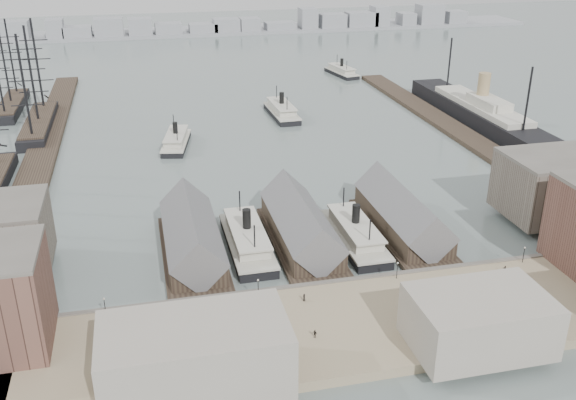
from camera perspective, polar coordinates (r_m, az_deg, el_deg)
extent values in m
plane|color=slate|center=(141.66, 2.83, -6.98)|extent=(900.00, 900.00, 0.00)
cube|color=gray|center=(125.11, 5.41, -11.11)|extent=(180.00, 30.00, 2.00)
cube|color=#59544C|center=(136.81, 3.44, -7.64)|extent=(180.00, 1.20, 2.30)
cube|color=#2D231C|center=(230.64, -20.97, 4.04)|extent=(10.00, 220.00, 1.60)
cube|color=#2D231C|center=(246.20, 14.67, 6.04)|extent=(10.00, 180.00, 1.60)
cube|color=#2D231C|center=(151.12, -8.42, -4.87)|extent=(14.00, 42.00, 1.20)
cube|color=#2D231C|center=(150.56, -8.53, -3.65)|extent=(12.00, 36.00, 5.00)
cube|color=#59595B|center=(149.40, -8.59, -2.77)|extent=(12.60, 37.00, 12.60)
cube|color=#2D231C|center=(154.84, 1.20, -3.86)|extent=(14.00, 42.00, 1.20)
cube|color=#2D231C|center=(154.30, 1.12, -2.67)|extent=(12.00, 36.00, 5.00)
cube|color=#59595B|center=(153.17, 1.13, -1.80)|extent=(12.60, 37.00, 12.60)
cube|color=#2D231C|center=(162.69, 10.11, -2.82)|extent=(14.00, 42.00, 1.20)
cube|color=#2D231C|center=(162.18, 10.05, -1.68)|extent=(12.00, 36.00, 5.00)
cube|color=#59595B|center=(161.10, 10.12, -0.85)|extent=(12.60, 37.00, 12.60)
cube|color=#60564C|center=(178.58, 22.95, 1.18)|extent=(28.00, 20.00, 15.00)
cube|color=gray|center=(120.22, 16.60, -10.27)|extent=(24.00, 16.00, 10.00)
cube|color=gray|center=(106.45, -8.25, -13.67)|extent=(30.00, 16.00, 12.00)
cylinder|color=black|center=(129.73, -15.96, -9.15)|extent=(0.16, 0.16, 3.60)
sphere|color=beige|center=(128.74, -16.05, -8.44)|extent=(0.44, 0.44, 0.44)
cylinder|color=black|center=(130.87, -2.67, -7.84)|extent=(0.16, 0.16, 3.60)
sphere|color=beige|center=(129.88, -2.68, -7.13)|extent=(0.44, 0.44, 0.44)
cylinder|color=black|center=(138.64, 9.67, -6.24)|extent=(0.16, 0.16, 3.60)
sphere|color=beige|center=(137.71, 9.73, -5.55)|extent=(0.44, 0.44, 0.44)
cylinder|color=black|center=(152.04, 20.21, -4.63)|extent=(0.16, 0.16, 3.60)
sphere|color=beige|center=(151.20, 20.31, -4.00)|extent=(0.44, 0.44, 0.44)
cube|color=gray|center=(463.64, -9.20, 14.55)|extent=(500.00, 40.00, 2.00)
cube|color=gray|center=(457.47, -23.10, 13.61)|extent=(17.63, 14.00, 13.23)
cube|color=gray|center=(454.18, -19.99, 14.03)|extent=(10.74, 14.00, 13.58)
cube|color=gray|center=(453.29, -18.20, 13.93)|extent=(18.06, 14.00, 8.64)
cube|color=gray|center=(451.84, -15.65, 14.49)|extent=(18.55, 14.00, 13.29)
cube|color=gray|center=(451.68, -13.00, 14.70)|extent=(15.33, 14.00, 12.47)
cube|color=gray|center=(452.55, -10.58, 14.67)|extent=(17.56, 14.00, 8.72)
cube|color=gray|center=(454.44, -7.56, 14.82)|extent=(18.76, 14.00, 7.63)
cube|color=gray|center=(456.15, -5.52, 15.12)|extent=(17.61, 14.00, 10.35)
cube|color=gray|center=(458.66, -3.44, 15.22)|extent=(13.38, 14.00, 10.30)
cube|color=gray|center=(463.12, -0.72, 15.12)|extent=(20.73, 14.00, 6.75)
cube|color=gray|center=(467.26, 1.78, 15.74)|extent=(11.51, 14.00, 15.57)
cube|color=gray|center=(472.47, 3.94, 15.52)|extent=(18.17, 14.00, 11.26)
cube|color=gray|center=(479.24, 6.52, 15.58)|extent=(21.81, 14.00, 11.83)
cube|color=gray|center=(483.80, 8.13, 15.79)|extent=(11.12, 14.00, 15.50)
cube|color=gray|center=(491.94, 10.44, 15.47)|extent=(10.90, 14.00, 10.29)
cube|color=gray|center=(499.07, 12.46, 15.74)|extent=(17.95, 14.00, 15.72)
cube|color=gray|center=(508.26, 14.55, 15.38)|extent=(14.21, 14.00, 10.51)
cube|color=black|center=(153.22, -3.63, -4.05)|extent=(8.80, 30.79, 1.98)
cube|color=beige|center=(152.56, -3.64, -3.58)|extent=(9.24, 30.79, 0.55)
cube|color=beige|center=(151.87, -3.65, -3.06)|extent=(7.15, 21.99, 2.42)
cube|color=beige|center=(151.18, -3.67, -2.54)|extent=(7.70, 24.19, 0.44)
cylinder|color=black|center=(150.13, -3.69, -1.71)|extent=(1.98, 1.98, 4.95)
cylinder|color=black|center=(159.11, -4.31, -0.30)|extent=(0.33, 0.33, 6.60)
cylinder|color=black|center=(141.48, -2.99, -3.47)|extent=(0.33, 0.33, 6.60)
cube|color=black|center=(156.82, 5.96, -3.47)|extent=(8.50, 29.76, 1.91)
cube|color=beige|center=(156.19, 5.98, -3.02)|extent=(8.93, 29.76, 0.53)
cube|color=beige|center=(155.53, 6.00, -2.53)|extent=(6.91, 21.26, 2.34)
cube|color=beige|center=(154.89, 6.03, -2.03)|extent=(7.44, 23.38, 0.43)
cylinder|color=black|center=(153.89, 6.06, -1.25)|extent=(1.91, 1.91, 4.78)
cylinder|color=black|center=(162.21, 4.96, 0.07)|extent=(0.32, 0.32, 6.38)
cylinder|color=black|center=(145.91, 7.28, -2.86)|extent=(0.32, 0.32, 6.38)
cube|color=black|center=(226.24, -9.89, 4.93)|extent=(12.23, 26.52, 1.64)
cube|color=beige|center=(225.87, -9.91, 5.22)|extent=(12.59, 26.59, 0.46)
cube|color=beige|center=(225.47, -9.93, 5.52)|extent=(9.44, 19.08, 2.01)
cube|color=beige|center=(225.09, -9.96, 5.83)|extent=(10.25, 20.96, 0.37)
cylinder|color=black|center=(224.49, -9.99, 6.32)|extent=(1.64, 1.64, 4.11)
cylinder|color=black|center=(232.41, -10.14, 6.86)|extent=(0.27, 0.27, 5.48)
cylinder|color=black|center=(216.71, -9.83, 5.65)|extent=(0.27, 0.27, 5.48)
cube|color=black|center=(258.07, -0.56, 7.65)|extent=(9.07, 29.08, 1.85)
cube|color=beige|center=(257.71, -0.56, 7.93)|extent=(9.49, 29.09, 0.52)
cube|color=beige|center=(257.32, -0.56, 8.24)|extent=(7.29, 20.79, 2.27)
cube|color=beige|center=(256.94, -0.57, 8.55)|extent=(7.87, 22.87, 0.41)
cylinder|color=black|center=(256.36, -0.57, 9.04)|extent=(1.85, 1.85, 4.64)
cylinder|color=black|center=(265.18, -1.02, 9.49)|extent=(0.31, 0.31, 6.18)
cylinder|color=black|center=(247.68, -0.09, 8.47)|extent=(0.31, 0.31, 6.18)
cube|color=black|center=(330.80, 4.77, 11.13)|extent=(11.33, 25.79, 1.60)
cube|color=beige|center=(330.55, 4.78, 11.33)|extent=(11.68, 25.85, 0.45)
cube|color=beige|center=(330.29, 4.79, 11.54)|extent=(8.78, 18.54, 1.96)
cube|color=beige|center=(330.03, 4.79, 11.75)|extent=(9.53, 20.37, 0.36)
cylinder|color=black|center=(329.64, 4.81, 12.08)|extent=(1.60, 1.60, 4.01)
cylinder|color=black|center=(337.14, 4.38, 12.32)|extent=(0.27, 0.27, 5.34)
cylinder|color=black|center=(322.22, 5.25, 11.76)|extent=(0.27, 0.27, 5.34)
cube|color=black|center=(258.06, -21.24, 6.24)|extent=(9.28, 53.63, 3.71)
cube|color=#2D231C|center=(257.48, -21.31, 6.70)|extent=(8.77, 48.27, 0.62)
cylinder|color=black|center=(235.47, -22.40, 9.27)|extent=(0.83, 0.83, 35.07)
cylinder|color=black|center=(253.60, -21.86, 10.28)|extent=(0.83, 0.83, 35.07)
cylinder|color=black|center=(271.81, -21.39, 11.15)|extent=(0.83, 0.83, 35.07)
cube|color=black|center=(290.31, -23.34, 7.69)|extent=(8.39, 46.61, 3.36)
cube|color=#2D231C|center=(289.84, -23.40, 8.06)|extent=(7.92, 41.95, 0.56)
cylinder|color=black|center=(286.67, -23.89, 10.93)|extent=(0.75, 0.75, 31.70)
cylinder|color=black|center=(302.46, -23.42, 11.59)|extent=(0.75, 0.75, 31.70)
cube|color=black|center=(258.87, 16.69, 7.19)|extent=(13.41, 97.97, 6.19)
cube|color=beige|center=(257.80, 16.80, 8.07)|extent=(11.34, 56.72, 2.06)
cube|color=beige|center=(252.87, 17.43, 8.31)|extent=(8.25, 20.63, 3.09)
cylinder|color=tan|center=(256.08, 16.99, 9.62)|extent=(4.54, 4.54, 10.31)
imported|color=black|center=(123.93, -14.22, -11.18)|extent=(1.88, 1.79, 1.66)
cube|color=#3F2D21|center=(123.26, -15.37, -11.49)|extent=(2.97, 2.34, 0.25)
cylinder|color=black|center=(122.90, -15.23, -11.78)|extent=(1.05, 0.47, 1.10)
cylinder|color=black|center=(124.01, -15.46, -11.46)|extent=(1.05, 0.47, 1.10)
imported|color=black|center=(121.21, -0.90, -11.26)|extent=(1.92, 1.67, 1.50)
cube|color=#3F2D21|center=(119.60, -1.77, -11.72)|extent=(2.99, 2.70, 0.25)
cylinder|color=black|center=(119.40, -1.52, -11.99)|extent=(0.95, 0.68, 1.10)
cylinder|color=black|center=(120.20, -2.01, -11.72)|extent=(0.95, 0.68, 1.10)
imported|color=black|center=(124.96, 12.10, -10.67)|extent=(1.63, 1.78, 1.50)
cube|color=#3F2D21|center=(123.41, 11.17, -10.98)|extent=(2.91, 2.15, 0.25)
cylinder|color=black|center=(123.18, 11.37, -11.27)|extent=(1.08, 0.38, 1.10)
cylinder|color=black|center=(124.03, 10.95, -10.96)|extent=(1.08, 0.38, 1.10)
imported|color=black|center=(123.65, -13.81, -11.24)|extent=(0.69, 0.60, 1.57)
imported|color=black|center=(121.30, -13.92, -12.01)|extent=(0.92, 0.81, 1.59)
imported|color=black|center=(129.49, -6.26, -8.82)|extent=(1.23, 1.32, 1.79)
imported|color=black|center=(119.60, 2.40, -11.79)|extent=(0.97, 0.91, 1.60)
imported|color=black|center=(129.74, 1.45, -8.66)|extent=(0.82, 0.91, 1.56)
imported|color=black|center=(126.16, 10.41, -10.09)|extent=(0.73, 0.62, 1.72)
imported|color=black|center=(135.71, 12.68, -7.70)|extent=(0.65, 0.81, 1.61)
imported|color=black|center=(134.82, 17.72, -8.55)|extent=(1.01, 1.19, 1.60)
imported|color=black|center=(146.69, 18.72, -5.88)|extent=(0.99, 1.09, 1.79)
imported|color=black|center=(128.97, -7.69, -9.11)|extent=(1.16, 0.93, 1.56)
imported|color=black|center=(133.99, 13.30, -8.22)|extent=(0.69, 0.61, 1.57)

